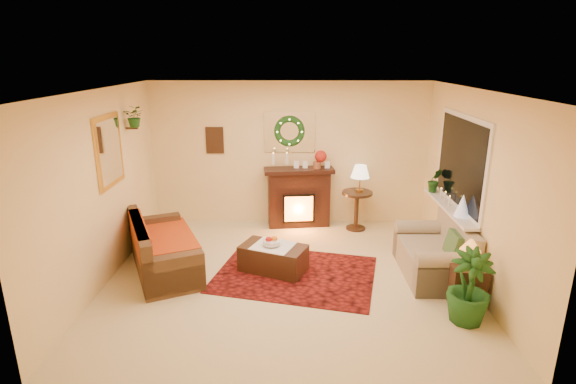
{
  "coord_description": "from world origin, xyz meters",
  "views": [
    {
      "loc": [
        0.09,
        -5.77,
        3.01
      ],
      "look_at": [
        0.0,
        0.35,
        1.15
      ],
      "focal_mm": 28.0,
      "sensor_mm": 36.0,
      "label": 1
    }
  ],
  "objects_px": {
    "sofa": "(163,242)",
    "end_table_square": "(466,283)",
    "loveseat": "(433,247)",
    "fireplace": "(299,197)",
    "coffee_table": "(273,257)",
    "side_table_round": "(356,212)"
  },
  "relations": [
    {
      "from": "side_table_round",
      "to": "end_table_square",
      "type": "bearing_deg",
      "value": -67.27
    },
    {
      "from": "loveseat",
      "to": "end_table_square",
      "type": "distance_m",
      "value": 0.8
    },
    {
      "from": "end_table_square",
      "to": "coffee_table",
      "type": "height_order",
      "value": "end_table_square"
    },
    {
      "from": "fireplace",
      "to": "coffee_table",
      "type": "bearing_deg",
      "value": -108.36
    },
    {
      "from": "sofa",
      "to": "fireplace",
      "type": "relative_size",
      "value": 1.62
    },
    {
      "from": "sofa",
      "to": "fireplace",
      "type": "bearing_deg",
      "value": 18.08
    },
    {
      "from": "coffee_table",
      "to": "side_table_round",
      "type": "bearing_deg",
      "value": 71.98
    },
    {
      "from": "sofa",
      "to": "coffee_table",
      "type": "xyz_separation_m",
      "value": [
        1.59,
        -0.03,
        -0.22
      ]
    },
    {
      "from": "side_table_round",
      "to": "end_table_square",
      "type": "distance_m",
      "value": 2.72
    },
    {
      "from": "sofa",
      "to": "loveseat",
      "type": "relative_size",
      "value": 1.28
    },
    {
      "from": "sofa",
      "to": "end_table_square",
      "type": "distance_m",
      "value": 4.16
    },
    {
      "from": "loveseat",
      "to": "side_table_round",
      "type": "xyz_separation_m",
      "value": [
        -0.85,
        1.75,
        -0.09
      ]
    },
    {
      "from": "sofa",
      "to": "end_table_square",
      "type": "height_order",
      "value": "sofa"
    },
    {
      "from": "sofa",
      "to": "loveseat",
      "type": "bearing_deg",
      "value": -26.37
    },
    {
      "from": "fireplace",
      "to": "end_table_square",
      "type": "bearing_deg",
      "value": -59.06
    },
    {
      "from": "side_table_round",
      "to": "coffee_table",
      "type": "xyz_separation_m",
      "value": [
        -1.42,
        -1.67,
        -0.12
      ]
    },
    {
      "from": "fireplace",
      "to": "loveseat",
      "type": "bearing_deg",
      "value": -52.54
    },
    {
      "from": "coffee_table",
      "to": "loveseat",
      "type": "bearing_deg",
      "value": 20.31
    },
    {
      "from": "end_table_square",
      "to": "coffee_table",
      "type": "xyz_separation_m",
      "value": [
        -2.47,
        0.84,
        -0.06
      ]
    },
    {
      "from": "fireplace",
      "to": "side_table_round",
      "type": "relative_size",
      "value": 1.57
    },
    {
      "from": "sofa",
      "to": "end_table_square",
      "type": "bearing_deg",
      "value": -36.85
    },
    {
      "from": "side_table_round",
      "to": "end_table_square",
      "type": "relative_size",
      "value": 1.37
    }
  ]
}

